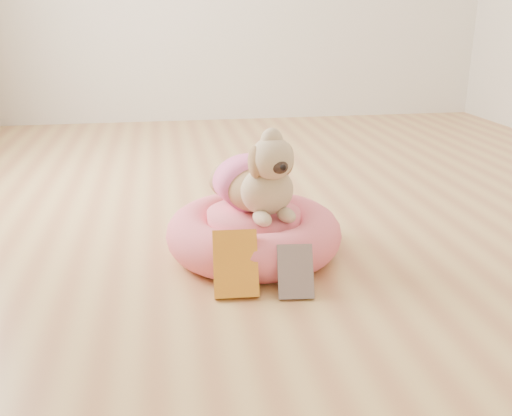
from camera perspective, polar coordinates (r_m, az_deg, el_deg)
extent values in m
plane|color=tan|center=(2.65, 5.29, 0.21)|extent=(4.50, 4.50, 0.00)
cylinder|color=#FA627C|center=(2.11, -0.22, -3.30)|extent=(0.47, 0.47, 0.10)
torus|color=#FA627C|center=(2.10, -0.22, -2.44)|extent=(0.64, 0.64, 0.17)
cylinder|color=#FA627C|center=(2.09, -0.23, -1.45)|extent=(0.34, 0.34, 0.09)
cube|color=gold|center=(1.81, -2.06, -5.59)|extent=(0.15, 0.14, 0.20)
cube|color=silver|center=(1.81, 3.96, -6.36)|extent=(0.12, 0.11, 0.16)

